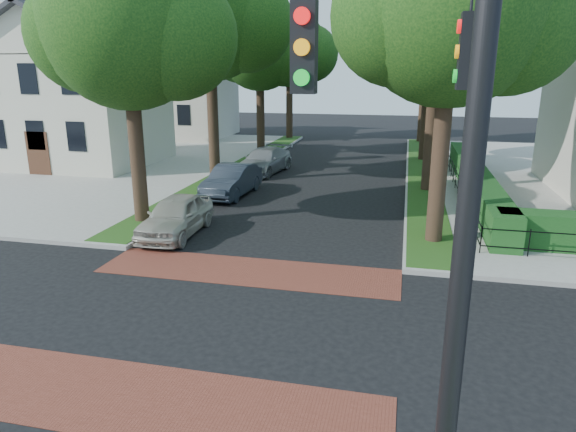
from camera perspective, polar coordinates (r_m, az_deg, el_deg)
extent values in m
plane|color=black|center=(12.77, -8.77, -11.35)|extent=(120.00, 120.00, 0.00)
cube|color=gray|center=(38.37, -25.87, 5.75)|extent=(30.00, 30.00, 0.15)
cube|color=brown|center=(15.50, -4.44, -6.12)|extent=(9.00, 2.20, 0.01)
cube|color=brown|center=(10.30, -15.66, -19.08)|extent=(9.00, 2.20, 0.01)
cube|color=#154012|center=(30.14, 14.71, 4.61)|extent=(1.60, 29.80, 0.02)
cube|color=#154012|center=(31.67, -5.27, 5.59)|extent=(1.60, 29.80, 0.02)
cylinder|color=black|center=(17.64, 16.73, 8.81)|extent=(0.56, 0.56, 7.35)
sphere|color=black|center=(17.63, 17.80, 21.41)|extent=(6.20, 6.20, 6.20)
sphere|color=black|center=(18.08, 23.32, 19.47)|extent=(4.65, 4.65, 4.65)
sphere|color=black|center=(17.37, 12.32, 20.88)|extent=(4.34, 4.34, 4.34)
cylinder|color=black|center=(25.58, 15.75, 11.30)|extent=(0.56, 0.56, 7.70)
sphere|color=black|center=(25.62, 16.48, 20.39)|extent=(6.60, 6.60, 6.60)
sphere|color=black|center=(26.03, 20.58, 19.08)|extent=(4.95, 4.95, 4.95)
sphere|color=black|center=(25.37, 12.49, 20.01)|extent=(4.62, 4.62, 4.62)
sphere|color=black|center=(27.31, 16.60, 21.12)|extent=(4.29, 4.29, 4.29)
cylinder|color=black|center=(34.59, 15.09, 11.53)|extent=(0.56, 0.56, 6.65)
sphere|color=black|center=(34.53, 15.53, 17.35)|extent=(5.80, 5.80, 5.80)
sphere|color=black|center=(34.91, 18.18, 16.46)|extent=(4.35, 4.35, 4.35)
sphere|color=black|center=(34.30, 12.98, 17.02)|extent=(4.06, 4.06, 4.06)
sphere|color=black|center=(36.00, 15.67, 18.06)|extent=(3.77, 3.77, 3.77)
cylinder|color=black|center=(43.56, 14.77, 12.59)|extent=(0.56, 0.56, 7.00)
sphere|color=black|center=(43.53, 15.13, 17.45)|extent=(6.00, 6.00, 6.00)
sphere|color=black|center=(43.89, 17.32, 16.74)|extent=(4.50, 4.50, 4.50)
sphere|color=black|center=(43.31, 13.04, 17.19)|extent=(4.20, 4.20, 4.20)
sphere|color=black|center=(45.05, 15.25, 18.01)|extent=(3.90, 3.90, 3.90)
cylinder|color=black|center=(20.20, -16.61, 9.14)|extent=(0.56, 0.56, 7.00)
sphere|color=black|center=(20.14, -17.49, 19.63)|extent=(6.00, 6.00, 6.00)
sphere|color=black|center=(19.63, -12.52, 18.91)|extent=(4.50, 4.50, 4.50)
sphere|color=black|center=(20.73, -21.49, 18.32)|extent=(4.20, 4.20, 4.20)
sphere|color=black|center=(21.45, -15.24, 20.87)|extent=(3.90, 3.90, 3.90)
cylinder|color=black|center=(27.38, -8.41, 12.35)|extent=(0.56, 0.56, 8.05)
sphere|color=black|center=(27.46, -8.79, 21.24)|extent=(6.40, 6.40, 6.40)
sphere|color=black|center=(27.13, -4.81, 20.58)|extent=(4.80, 4.80, 4.80)
sphere|color=black|center=(27.87, -12.19, 20.38)|extent=(4.48, 4.48, 4.48)
sphere|color=black|center=(28.97, -7.39, 22.00)|extent=(4.16, 4.16, 4.16)
cylinder|color=black|center=(35.94, -3.10, 12.36)|extent=(0.56, 0.56, 6.86)
sphere|color=black|center=(35.90, -3.19, 18.14)|extent=(5.60, 5.60, 5.60)
sphere|color=black|center=(35.79, -0.55, 17.53)|extent=(4.20, 4.20, 4.20)
sphere|color=black|center=(36.11, -5.51, 17.61)|extent=(3.92, 3.92, 3.92)
sphere|color=black|center=(37.24, -2.41, 18.84)|extent=(3.64, 3.64, 3.64)
cylinder|color=black|center=(44.65, 0.16, 13.26)|extent=(0.56, 0.56, 7.14)
sphere|color=black|center=(44.63, 0.16, 18.10)|extent=(6.20, 6.20, 6.20)
sphere|color=black|center=(44.56, 2.49, 17.58)|extent=(4.65, 4.65, 4.65)
sphere|color=black|center=(44.79, -1.93, 17.70)|extent=(4.34, 4.34, 4.34)
sphere|color=black|center=(46.14, 0.74, 18.65)|extent=(4.03, 4.03, 4.03)
cube|color=#163F16|center=(26.20, 20.03, 3.83)|extent=(1.00, 18.00, 1.20)
cube|color=beige|center=(34.82, -22.31, 10.81)|extent=(9.00, 8.00, 6.50)
cube|color=brown|center=(32.02, -20.82, 19.73)|extent=(0.80, 0.80, 3.64)
cube|color=beige|center=(46.97, -12.41, 12.64)|extent=(9.00, 8.00, 6.50)
cube|color=brown|center=(44.43, -10.40, 19.13)|extent=(0.80, 0.80, 3.64)
cylinder|color=black|center=(6.17, 19.24, -0.63)|extent=(0.26, 0.26, 8.00)
cube|color=black|center=(6.01, 1.80, 18.19)|extent=(0.28, 0.22, 1.00)
cylinder|color=red|center=(5.90, 1.57, 21.34)|extent=(0.18, 0.05, 0.18)
cylinder|color=orange|center=(5.88, 1.54, 18.24)|extent=(0.18, 0.05, 0.18)
cylinder|color=#0CB226|center=(5.88, 1.52, 15.12)|extent=(0.18, 0.05, 0.18)
cube|color=black|center=(7.63, 19.29, 16.87)|extent=(0.22, 0.28, 1.00)
cylinder|color=red|center=(7.64, 18.50, 19.35)|extent=(0.05, 0.18, 0.18)
cylinder|color=orange|center=(7.62, 18.28, 16.96)|extent=(0.05, 0.18, 0.18)
cylinder|color=#0CB226|center=(7.62, 18.06, 14.56)|extent=(0.05, 0.18, 0.18)
imported|color=#AFAB9D|center=(19.03, -12.35, 0.03)|extent=(1.82, 4.27, 1.44)
imported|color=#222A34|center=(24.59, -6.28, 3.93)|extent=(1.82, 4.56, 1.47)
imported|color=gray|center=(30.08, -2.63, 6.16)|extent=(2.69, 5.15, 1.42)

